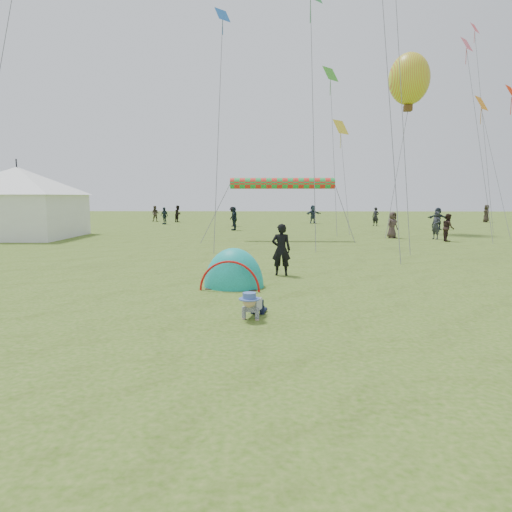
{
  "coord_description": "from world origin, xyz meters",
  "views": [
    {
      "loc": [
        -0.15,
        -10.01,
        2.56
      ],
      "look_at": [
        -0.5,
        1.89,
        1.0
      ],
      "focal_mm": 32.0,
      "sensor_mm": 36.0,
      "label": 1
    }
  ],
  "objects_px": {
    "crawling_toddler": "(253,304)",
    "popup_tent": "(234,287)",
    "standing_adult": "(281,250)",
    "event_marquee": "(19,200)",
    "balloon_kite": "(409,82)"
  },
  "relations": [
    {
      "from": "standing_adult",
      "to": "event_marquee",
      "type": "xyz_separation_m",
      "value": [
        -15.96,
        13.35,
        1.5
      ]
    },
    {
      "from": "crawling_toddler",
      "to": "balloon_kite",
      "type": "distance_m",
      "value": 27.7
    },
    {
      "from": "crawling_toddler",
      "to": "popup_tent",
      "type": "relative_size",
      "value": 0.36
    },
    {
      "from": "crawling_toddler",
      "to": "balloon_kite",
      "type": "bearing_deg",
      "value": 82.39
    },
    {
      "from": "popup_tent",
      "to": "balloon_kite",
      "type": "xyz_separation_m",
      "value": [
        10.65,
        20.39,
        10.43
      ]
    },
    {
      "from": "event_marquee",
      "to": "balloon_kite",
      "type": "height_order",
      "value": "balloon_kite"
    },
    {
      "from": "standing_adult",
      "to": "event_marquee",
      "type": "distance_m",
      "value": 20.86
    },
    {
      "from": "popup_tent",
      "to": "standing_adult",
      "type": "bearing_deg",
      "value": 60.56
    },
    {
      "from": "crawling_toddler",
      "to": "balloon_kite",
      "type": "relative_size",
      "value": 0.2
    },
    {
      "from": "popup_tent",
      "to": "balloon_kite",
      "type": "distance_m",
      "value": 25.26
    },
    {
      "from": "crawling_toddler",
      "to": "popup_tent",
      "type": "bearing_deg",
      "value": 116.21
    },
    {
      "from": "crawling_toddler",
      "to": "popup_tent",
      "type": "height_order",
      "value": "popup_tent"
    },
    {
      "from": "event_marquee",
      "to": "crawling_toddler",
      "type": "bearing_deg",
      "value": -51.71
    },
    {
      "from": "popup_tent",
      "to": "event_marquee",
      "type": "height_order",
      "value": "event_marquee"
    },
    {
      "from": "standing_adult",
      "to": "balloon_kite",
      "type": "bearing_deg",
      "value": -115.75
    }
  ]
}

